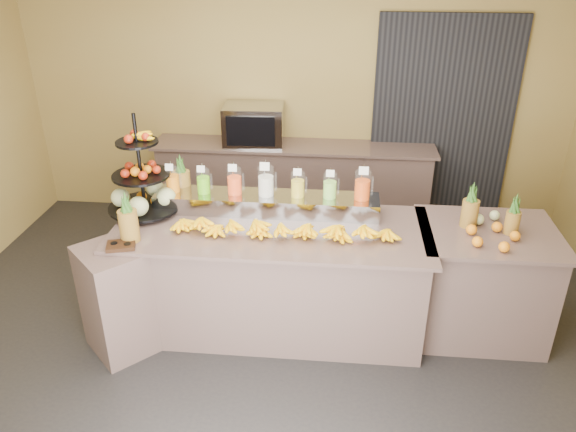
# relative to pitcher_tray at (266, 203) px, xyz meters

# --- Properties ---
(ground) EXTENTS (6.00, 6.00, 0.00)m
(ground) POSITION_rel_pitcher_tray_xyz_m (0.08, -0.58, -1.01)
(ground) COLOR black
(ground) RESTS_ON ground
(room_envelope) EXTENTS (6.04, 5.02, 2.82)m
(room_envelope) POSITION_rel_pitcher_tray_xyz_m (0.27, 0.21, 0.87)
(room_envelope) COLOR olive
(room_envelope) RESTS_ON ground
(buffet_counter) EXTENTS (2.75, 1.25, 0.93)m
(buffet_counter) POSITION_rel_pitcher_tray_xyz_m (-0.04, -0.32, -0.54)
(buffet_counter) COLOR gray
(buffet_counter) RESTS_ON ground
(right_counter) EXTENTS (1.08, 0.88, 0.93)m
(right_counter) POSITION_rel_pitcher_tray_xyz_m (1.78, -0.18, -0.54)
(right_counter) COLOR gray
(right_counter) RESTS_ON ground
(back_ledge) EXTENTS (3.10, 0.55, 0.93)m
(back_ledge) POSITION_rel_pitcher_tray_xyz_m (0.08, 1.67, -0.54)
(back_ledge) COLOR gray
(back_ledge) RESTS_ON ground
(pitcher_tray) EXTENTS (1.85, 0.30, 0.15)m
(pitcher_tray) POSITION_rel_pitcher_tray_xyz_m (0.00, 0.00, 0.00)
(pitcher_tray) COLOR gray
(pitcher_tray) RESTS_ON buffet_counter
(juice_pitcher_orange_a) EXTENTS (0.11, 0.12, 0.27)m
(juice_pitcher_orange_a) POSITION_rel_pitcher_tray_xyz_m (-0.78, -0.00, 0.17)
(juice_pitcher_orange_a) COLOR silver
(juice_pitcher_orange_a) RESTS_ON pitcher_tray
(juice_pitcher_green) EXTENTS (0.11, 0.11, 0.27)m
(juice_pitcher_green) POSITION_rel_pitcher_tray_xyz_m (-0.52, -0.00, 0.17)
(juice_pitcher_green) COLOR silver
(juice_pitcher_green) RESTS_ON pitcher_tray
(juice_pitcher_orange_b) EXTENTS (0.12, 0.13, 0.29)m
(juice_pitcher_orange_b) POSITION_rel_pitcher_tray_xyz_m (-0.26, -0.00, 0.17)
(juice_pitcher_orange_b) COLOR silver
(juice_pitcher_orange_b) RESTS_ON pitcher_tray
(juice_pitcher_milk) EXTENTS (0.13, 0.14, 0.32)m
(juice_pitcher_milk) POSITION_rel_pitcher_tray_xyz_m (-0.00, -0.00, 0.18)
(juice_pitcher_milk) COLOR silver
(juice_pitcher_milk) RESTS_ON pitcher_tray
(juice_pitcher_lemon) EXTENTS (0.11, 0.12, 0.27)m
(juice_pitcher_lemon) POSITION_rel_pitcher_tray_xyz_m (0.26, -0.00, 0.17)
(juice_pitcher_lemon) COLOR silver
(juice_pitcher_lemon) RESTS_ON pitcher_tray
(juice_pitcher_lime) EXTENTS (0.11, 0.12, 0.27)m
(juice_pitcher_lime) POSITION_rel_pitcher_tray_xyz_m (0.52, -0.00, 0.17)
(juice_pitcher_lime) COLOR silver
(juice_pitcher_lime) RESTS_ON pitcher_tray
(juice_pitcher_orange_c) EXTENTS (0.13, 0.13, 0.31)m
(juice_pitcher_orange_c) POSITION_rel_pitcher_tray_xyz_m (0.78, -0.00, 0.18)
(juice_pitcher_orange_c) COLOR silver
(juice_pitcher_orange_c) RESTS_ON pitcher_tray
(banana_heap) EXTENTS (1.83, 0.17, 0.15)m
(banana_heap) POSITION_rel_pitcher_tray_xyz_m (0.17, -0.37, -0.00)
(banana_heap) COLOR yellow
(banana_heap) RESTS_ON buffet_counter
(fruit_stand) EXTENTS (0.68, 0.68, 0.84)m
(fruit_stand) POSITION_rel_pitcher_tray_xyz_m (-0.97, -0.10, 0.14)
(fruit_stand) COLOR black
(fruit_stand) RESTS_ON buffet_counter
(condiment_caddy) EXTENTS (0.24, 0.20, 0.03)m
(condiment_caddy) POSITION_rel_pitcher_tray_xyz_m (-0.99, -0.70, -0.06)
(condiment_caddy) COLOR black
(condiment_caddy) RESTS_ON buffet_counter
(pineapple_left_a) EXTENTS (0.15, 0.15, 0.41)m
(pineapple_left_a) POSITION_rel_pitcher_tray_xyz_m (-0.96, -0.59, 0.08)
(pineapple_left_a) COLOR brown
(pineapple_left_a) RESTS_ON buffet_counter
(pineapple_left_b) EXTENTS (0.15, 0.15, 0.43)m
(pineapple_left_b) POSITION_rel_pitcher_tray_xyz_m (-0.74, 0.14, 0.09)
(pineapple_left_b) COLOR brown
(pineapple_left_b) RESTS_ON buffet_counter
(right_fruit_pile) EXTENTS (0.42, 0.40, 0.22)m
(right_fruit_pile) POSITION_rel_pitcher_tray_xyz_m (1.76, -0.24, -0.00)
(right_fruit_pile) COLOR brown
(right_fruit_pile) RESTS_ON right_counter
(oven_warmer) EXTENTS (0.66, 0.47, 0.43)m
(oven_warmer) POSITION_rel_pitcher_tray_xyz_m (-0.35, 1.67, 0.14)
(oven_warmer) COLOR gray
(oven_warmer) RESTS_ON back_ledge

